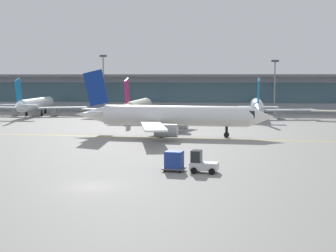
% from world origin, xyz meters
% --- Properties ---
extents(ground_plane, '(400.00, 400.00, 0.00)m').
position_xyz_m(ground_plane, '(0.00, 0.00, 0.00)').
color(ground_plane, gray).
extents(taxiway_centreline_stripe, '(109.78, 7.71, 0.01)m').
position_xyz_m(taxiway_centreline_stripe, '(3.56, 32.47, 0.00)').
color(taxiway_centreline_stripe, yellow).
rests_on(taxiway_centreline_stripe, ground_plane).
extents(terminal_concourse, '(188.27, 11.00, 9.60)m').
position_xyz_m(terminal_concourse, '(0.00, 90.80, 4.92)').
color(terminal_concourse, '#8C939E').
rests_on(terminal_concourse, ground_plane).
extents(gate_airplane_1, '(24.59, 26.46, 8.77)m').
position_xyz_m(gate_airplane_1, '(-32.54, 70.30, 2.63)').
color(gate_airplane_1, white).
rests_on(gate_airplane_1, ground_plane).
extents(gate_airplane_2, '(24.62, 26.43, 8.77)m').
position_xyz_m(gate_airplane_2, '(-7.54, 64.77, 2.63)').
color(gate_airplane_2, silver).
rests_on(gate_airplane_2, ground_plane).
extents(gate_airplane_3, '(24.60, 26.46, 8.77)m').
position_xyz_m(gate_airplane_3, '(18.01, 68.67, 2.63)').
color(gate_airplane_3, white).
rests_on(gate_airplane_3, ground_plane).
extents(taxiing_regional_jet, '(30.63, 28.42, 10.14)m').
position_xyz_m(taxiing_regional_jet, '(3.17, 34.50, 3.04)').
color(taxiing_regional_jet, white).
rests_on(taxiing_regional_jet, ground_plane).
extents(baggage_tug, '(2.78, 1.95, 2.10)m').
position_xyz_m(baggage_tug, '(8.75, 6.81, 0.89)').
color(baggage_tug, silver).
rests_on(baggage_tug, ground_plane).
extents(cargo_dolly_lead, '(2.32, 1.90, 1.94)m').
position_xyz_m(cargo_dolly_lead, '(6.09, 7.22, 1.05)').
color(cargo_dolly_lead, '#595B60').
rests_on(cargo_dolly_lead, ground_plane).
extents(apron_light_mast_1, '(1.80, 0.36, 14.48)m').
position_xyz_m(apron_light_mast_1, '(-19.68, 83.55, 7.93)').
color(apron_light_mast_1, gray).
rests_on(apron_light_mast_1, ground_plane).
extents(apron_light_mast_2, '(1.80, 0.36, 13.04)m').
position_xyz_m(apron_light_mast_2, '(23.11, 82.57, 7.20)').
color(apron_light_mast_2, gray).
rests_on(apron_light_mast_2, ground_plane).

